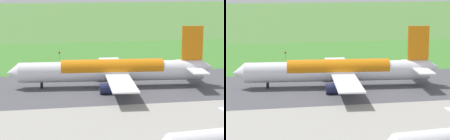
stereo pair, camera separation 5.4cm
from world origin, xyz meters
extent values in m
plane|color=#477233|center=(0.00, 0.00, 0.00)|extent=(800.00, 800.00, 0.00)
cube|color=#47474C|center=(0.00, 0.00, 0.03)|extent=(600.00, 35.72, 0.06)
cube|color=#3C782B|center=(0.00, -43.73, 0.02)|extent=(600.00, 80.00, 0.04)
cylinder|color=white|center=(1.31, 0.00, 4.20)|extent=(48.27, 9.25, 5.20)
cone|color=white|center=(26.72, -2.16, 4.20)|extent=(3.41, 5.18, 4.94)
cone|color=white|center=(-23.80, 2.14, 4.80)|extent=(3.86, 4.70, 4.42)
cube|color=orange|center=(-19.73, 1.79, 11.30)|extent=(5.62, 0.97, 9.00)
cube|color=white|center=(-19.27, 7.27, 5.00)|extent=(4.75, 9.31, 0.36)
cube|color=white|center=(-20.20, -3.69, 5.00)|extent=(4.75, 9.31, 0.36)
cube|color=white|center=(1.25, 11.05, 3.80)|extent=(7.84, 22.43, 0.35)
cube|color=white|center=(-0.62, -10.88, 3.80)|extent=(7.84, 22.43, 0.35)
cylinder|color=#23284C|center=(3.44, 7.35, 1.32)|extent=(4.72, 3.17, 2.80)
cylinder|color=#23284C|center=(2.17, -7.60, 1.32)|extent=(4.72, 3.17, 2.80)
cylinder|color=black|center=(19.48, -1.55, 1.71)|extent=(0.70, 0.70, 3.42)
cylinder|color=black|center=(-1.34, 4.24, 1.71)|extent=(0.70, 0.70, 3.42)
cylinder|color=black|center=(-2.02, -3.73, 1.71)|extent=(0.70, 0.70, 3.42)
cylinder|color=orange|center=(1.31, 0.00, 4.72)|extent=(26.75, 7.45, 5.23)
cylinder|color=slate|center=(11.83, -44.81, 0.95)|extent=(0.10, 0.10, 1.90)
cube|color=red|center=(11.83, -44.83, 2.20)|extent=(0.60, 0.04, 0.60)
cone|color=orange|center=(15.78, -44.59, 0.28)|extent=(0.40, 0.40, 0.55)
camera|label=1|loc=(22.72, 116.47, 28.36)|focal=74.56mm
camera|label=2|loc=(22.67, 116.48, 28.36)|focal=74.56mm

